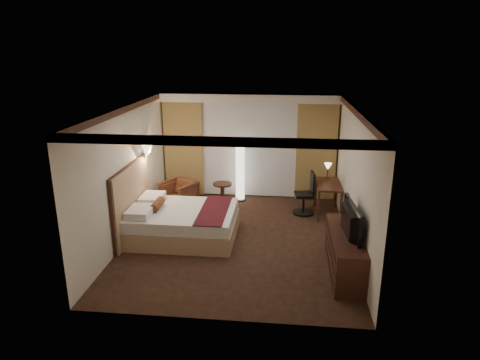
# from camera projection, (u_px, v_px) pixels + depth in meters

# --- Properties ---
(floor) EXTENTS (4.50, 5.50, 0.01)m
(floor) POSITION_uv_depth(u_px,v_px,m) (238.00, 239.00, 8.83)
(floor) COLOR black
(floor) RESTS_ON ground
(ceiling) EXTENTS (4.50, 5.50, 0.01)m
(ceiling) POSITION_uv_depth(u_px,v_px,m) (238.00, 108.00, 8.02)
(ceiling) COLOR white
(ceiling) RESTS_ON back_wall
(back_wall) EXTENTS (4.50, 0.02, 2.70)m
(back_wall) POSITION_uv_depth(u_px,v_px,m) (250.00, 146.00, 11.04)
(back_wall) COLOR beige
(back_wall) RESTS_ON floor
(left_wall) EXTENTS (0.02, 5.50, 2.70)m
(left_wall) POSITION_uv_depth(u_px,v_px,m) (128.00, 173.00, 8.65)
(left_wall) COLOR beige
(left_wall) RESTS_ON floor
(right_wall) EXTENTS (0.02, 5.50, 2.70)m
(right_wall) POSITION_uv_depth(u_px,v_px,m) (354.00, 180.00, 8.20)
(right_wall) COLOR beige
(right_wall) RESTS_ON floor
(crown_molding) EXTENTS (4.50, 5.50, 0.12)m
(crown_molding) POSITION_uv_depth(u_px,v_px,m) (238.00, 111.00, 8.04)
(crown_molding) COLOR black
(crown_molding) RESTS_ON ceiling
(soffit) EXTENTS (4.50, 0.50, 0.20)m
(soffit) POSITION_uv_depth(u_px,v_px,m) (249.00, 98.00, 10.43)
(soffit) COLOR white
(soffit) RESTS_ON ceiling
(curtain_sheer) EXTENTS (2.48, 0.04, 2.45)m
(curtain_sheer) POSITION_uv_depth(u_px,v_px,m) (249.00, 150.00, 10.99)
(curtain_sheer) COLOR silver
(curtain_sheer) RESTS_ON back_wall
(curtain_left_drape) EXTENTS (1.00, 0.14, 2.45)m
(curtain_left_drape) POSITION_uv_depth(u_px,v_px,m) (184.00, 149.00, 11.10)
(curtain_left_drape) COLOR #9E8948
(curtain_left_drape) RESTS_ON back_wall
(curtain_right_drape) EXTENTS (1.00, 0.14, 2.45)m
(curtain_right_drape) POSITION_uv_depth(u_px,v_px,m) (316.00, 152.00, 10.76)
(curtain_right_drape) COLOR #9E8948
(curtain_right_drape) RESTS_ON back_wall
(wall_sconce) EXTENTS (0.24, 0.24, 0.24)m
(wall_sconce) POSITION_uv_depth(u_px,v_px,m) (147.00, 151.00, 9.33)
(wall_sconce) COLOR white
(wall_sconce) RESTS_ON left_wall
(bed) EXTENTS (2.13, 1.66, 0.62)m
(bed) POSITION_uv_depth(u_px,v_px,m) (184.00, 223.00, 8.84)
(bed) COLOR white
(bed) RESTS_ON floor
(headboard) EXTENTS (0.12, 1.96, 1.50)m
(headboard) POSITION_uv_depth(u_px,v_px,m) (132.00, 201.00, 8.82)
(headboard) COLOR tan
(headboard) RESTS_ON floor
(armchair) EXTENTS (0.96, 0.94, 0.74)m
(armchair) POSITION_uv_depth(u_px,v_px,m) (179.00, 193.00, 10.45)
(armchair) COLOR #4E2317
(armchair) RESTS_ON floor
(side_table) EXTENTS (0.48, 0.48, 0.53)m
(side_table) POSITION_uv_depth(u_px,v_px,m) (222.00, 193.00, 10.75)
(side_table) COLOR black
(side_table) RESTS_ON floor
(floor_lamp) EXTENTS (0.30, 0.30, 1.42)m
(floor_lamp) POSITION_uv_depth(u_px,v_px,m) (240.00, 174.00, 10.85)
(floor_lamp) COLOR white
(floor_lamp) RESTS_ON floor
(desk) EXTENTS (0.55, 1.09, 0.75)m
(desk) POSITION_uv_depth(u_px,v_px,m) (328.00, 199.00, 10.05)
(desk) COLOR black
(desk) RESTS_ON floor
(desk_lamp) EXTENTS (0.18, 0.18, 0.34)m
(desk_lamp) POSITION_uv_depth(u_px,v_px,m) (328.00, 172.00, 10.26)
(desk_lamp) COLOR #FFD899
(desk_lamp) RESTS_ON desk
(office_chair) EXTENTS (0.55, 0.55, 1.03)m
(office_chair) POSITION_uv_depth(u_px,v_px,m) (304.00, 193.00, 10.02)
(office_chair) COLOR black
(office_chair) RESTS_ON floor
(dresser) EXTENTS (0.50, 1.86, 0.72)m
(dresser) POSITION_uv_depth(u_px,v_px,m) (345.00, 252.00, 7.47)
(dresser) COLOR black
(dresser) RESTS_ON floor
(television) EXTENTS (0.76, 1.21, 0.15)m
(television) POSITION_uv_depth(u_px,v_px,m) (346.00, 215.00, 7.26)
(television) COLOR black
(television) RESTS_ON dresser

